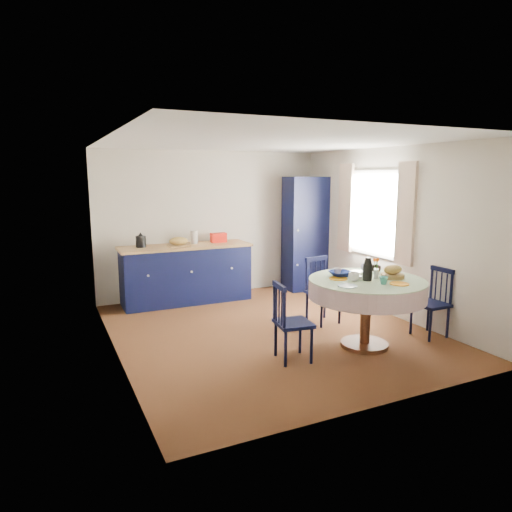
{
  "coord_description": "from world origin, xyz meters",
  "views": [
    {
      "loc": [
        -2.7,
        -5.27,
        2.08
      ],
      "look_at": [
        -0.11,
        0.2,
        1.01
      ],
      "focal_mm": 32.0,
      "sensor_mm": 36.0,
      "label": 1
    }
  ],
  "objects_px": {
    "mug_c": "(376,269)",
    "dining_table": "(367,290)",
    "chair_left": "(290,321)",
    "mug_b": "(384,280)",
    "cobalt_bowl": "(340,274)",
    "kitchen_counter": "(186,273)",
    "chair_far": "(322,290)",
    "chair_right": "(433,302)",
    "mug_d": "(337,272)",
    "pantry_cabinet": "(305,234)",
    "mug_a": "(354,277)"
  },
  "relations": [
    {
      "from": "mug_c",
      "to": "dining_table",
      "type": "bearing_deg",
      "value": -142.75
    },
    {
      "from": "chair_left",
      "to": "mug_b",
      "type": "xyz_separation_m",
      "value": [
        1.04,
        -0.31,
        0.44
      ]
    },
    {
      "from": "cobalt_bowl",
      "to": "kitchen_counter",
      "type": "bearing_deg",
      "value": 114.4
    },
    {
      "from": "chair_left",
      "to": "chair_far",
      "type": "height_order",
      "value": "chair_far"
    },
    {
      "from": "chair_right",
      "to": "kitchen_counter",
      "type": "bearing_deg",
      "value": -141.43
    },
    {
      "from": "mug_d",
      "to": "mug_b",
      "type": "bearing_deg",
      "value": -71.19
    },
    {
      "from": "pantry_cabinet",
      "to": "chair_left",
      "type": "relative_size",
      "value": 2.28
    },
    {
      "from": "chair_far",
      "to": "chair_right",
      "type": "relative_size",
      "value": 1.04
    },
    {
      "from": "mug_b",
      "to": "cobalt_bowl",
      "type": "xyz_separation_m",
      "value": [
        -0.2,
        0.56,
        -0.01
      ]
    },
    {
      "from": "mug_a",
      "to": "mug_b",
      "type": "relative_size",
      "value": 1.3
    },
    {
      "from": "kitchen_counter",
      "to": "mug_c",
      "type": "relative_size",
      "value": 17.69
    },
    {
      "from": "pantry_cabinet",
      "to": "dining_table",
      "type": "height_order",
      "value": "pantry_cabinet"
    },
    {
      "from": "dining_table",
      "to": "mug_c",
      "type": "distance_m",
      "value": 0.47
    },
    {
      "from": "mug_d",
      "to": "mug_a",
      "type": "bearing_deg",
      "value": -87.68
    },
    {
      "from": "chair_far",
      "to": "kitchen_counter",
      "type": "bearing_deg",
      "value": 120.18
    },
    {
      "from": "mug_c",
      "to": "cobalt_bowl",
      "type": "xyz_separation_m",
      "value": [
        -0.56,
        0.0,
        -0.01
      ]
    },
    {
      "from": "chair_far",
      "to": "mug_c",
      "type": "xyz_separation_m",
      "value": [
        0.31,
        -0.77,
        0.42
      ]
    },
    {
      "from": "dining_table",
      "to": "chair_right",
      "type": "xyz_separation_m",
      "value": [
        1.03,
        -0.06,
        -0.26
      ]
    },
    {
      "from": "mug_b",
      "to": "cobalt_bowl",
      "type": "bearing_deg",
      "value": 109.78
    },
    {
      "from": "mug_b",
      "to": "pantry_cabinet",
      "type": "bearing_deg",
      "value": 74.7
    },
    {
      "from": "pantry_cabinet",
      "to": "chair_left",
      "type": "height_order",
      "value": "pantry_cabinet"
    },
    {
      "from": "kitchen_counter",
      "to": "mug_b",
      "type": "relative_size",
      "value": 21.83
    },
    {
      "from": "chair_left",
      "to": "mug_d",
      "type": "xyz_separation_m",
      "value": [
        0.84,
        0.3,
        0.44
      ]
    },
    {
      "from": "kitchen_counter",
      "to": "mug_b",
      "type": "height_order",
      "value": "kitchen_counter"
    },
    {
      "from": "mug_a",
      "to": "cobalt_bowl",
      "type": "xyz_separation_m",
      "value": [
        -0.01,
        0.26,
        -0.02
      ]
    },
    {
      "from": "kitchen_counter",
      "to": "cobalt_bowl",
      "type": "distance_m",
      "value": 2.91
    },
    {
      "from": "mug_c",
      "to": "chair_left",
      "type": "bearing_deg",
      "value": -170.11
    },
    {
      "from": "mug_a",
      "to": "mug_b",
      "type": "bearing_deg",
      "value": -56.34
    },
    {
      "from": "kitchen_counter",
      "to": "chair_far",
      "type": "relative_size",
      "value": 2.3
    },
    {
      "from": "mug_a",
      "to": "mug_b",
      "type": "distance_m",
      "value": 0.35
    },
    {
      "from": "chair_far",
      "to": "mug_d",
      "type": "bearing_deg",
      "value": -117.17
    },
    {
      "from": "chair_far",
      "to": "mug_a",
      "type": "height_order",
      "value": "mug_a"
    },
    {
      "from": "kitchen_counter",
      "to": "dining_table",
      "type": "height_order",
      "value": "kitchen_counter"
    },
    {
      "from": "chair_far",
      "to": "mug_d",
      "type": "relative_size",
      "value": 9.24
    },
    {
      "from": "pantry_cabinet",
      "to": "chair_left",
      "type": "xyz_separation_m",
      "value": [
        -1.9,
        -2.82,
        -0.57
      ]
    },
    {
      "from": "kitchen_counter",
      "to": "mug_d",
      "type": "height_order",
      "value": "kitchen_counter"
    },
    {
      "from": "dining_table",
      "to": "mug_a",
      "type": "distance_m",
      "value": 0.27
    },
    {
      "from": "chair_right",
      "to": "mug_d",
      "type": "height_order",
      "value": "mug_d"
    },
    {
      "from": "pantry_cabinet",
      "to": "cobalt_bowl",
      "type": "distance_m",
      "value": 2.79
    },
    {
      "from": "mug_c",
      "to": "mug_b",
      "type": "bearing_deg",
      "value": -122.7
    },
    {
      "from": "mug_a",
      "to": "mug_c",
      "type": "xyz_separation_m",
      "value": [
        0.55,
        0.26,
        -0.0
      ]
    },
    {
      "from": "chair_far",
      "to": "mug_b",
      "type": "height_order",
      "value": "mug_b"
    },
    {
      "from": "chair_left",
      "to": "mug_a",
      "type": "distance_m",
      "value": 0.96
    },
    {
      "from": "mug_c",
      "to": "kitchen_counter",
      "type": "bearing_deg",
      "value": 123.64
    },
    {
      "from": "cobalt_bowl",
      "to": "mug_a",
      "type": "bearing_deg",
      "value": -88.84
    },
    {
      "from": "chair_left",
      "to": "cobalt_bowl",
      "type": "distance_m",
      "value": 0.98
    },
    {
      "from": "chair_left",
      "to": "mug_d",
      "type": "distance_m",
      "value": 0.99
    },
    {
      "from": "dining_table",
      "to": "chair_right",
      "type": "distance_m",
      "value": 1.07
    },
    {
      "from": "pantry_cabinet",
      "to": "chair_right",
      "type": "distance_m",
      "value": 2.97
    },
    {
      "from": "dining_table",
      "to": "chair_right",
      "type": "relative_size",
      "value": 1.55
    }
  ]
}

